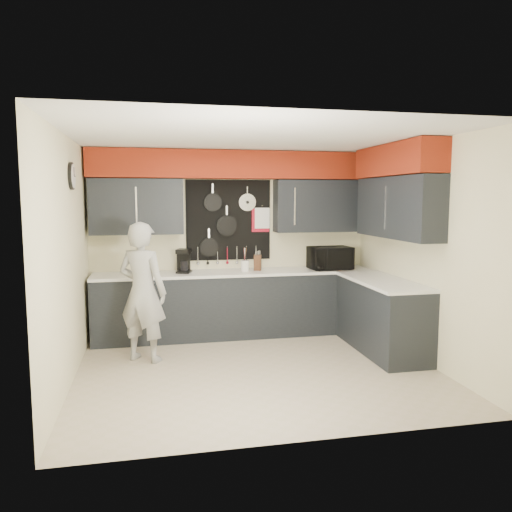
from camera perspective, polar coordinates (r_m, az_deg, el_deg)
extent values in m
plane|color=#B9A990|center=(5.84, 0.10, -12.79)|extent=(4.00, 4.00, 0.00)
cube|color=#F3EABB|center=(7.25, -2.77, 1.56)|extent=(4.00, 0.01, 2.60)
cube|color=black|center=(6.98, -13.48, 5.51)|extent=(1.24, 0.32, 0.75)
cube|color=black|center=(7.38, 7.31, 5.69)|extent=(1.34, 0.32, 0.75)
cube|color=maroon|center=(7.06, -2.59, 10.36)|extent=(3.94, 0.36, 0.38)
cube|color=black|center=(7.21, -3.16, 4.12)|extent=(1.22, 0.03, 1.15)
cylinder|color=black|center=(7.13, -4.96, 6.13)|extent=(0.26, 0.04, 0.26)
cylinder|color=black|center=(7.17, -3.35, 3.50)|extent=(0.30, 0.04, 0.30)
cylinder|color=black|center=(7.16, -5.39, 0.99)|extent=(0.27, 0.04, 0.27)
cylinder|color=silver|center=(7.21, -1.00, 6.16)|extent=(0.25, 0.02, 0.25)
cube|color=#A50C20|center=(7.28, 0.53, 4.11)|extent=(0.26, 0.01, 0.34)
cube|color=white|center=(7.27, 0.71, 4.35)|extent=(0.22, 0.01, 0.30)
cylinder|color=silver|center=(7.17, -6.66, 0.10)|extent=(0.01, 0.01, 0.20)
cylinder|color=silver|center=(7.18, -5.54, 0.13)|extent=(0.01, 0.01, 0.20)
cylinder|color=silver|center=(7.20, -4.42, 0.16)|extent=(0.01, 0.01, 0.20)
cylinder|color=silver|center=(7.22, -3.30, 0.18)|extent=(0.01, 0.01, 0.20)
cylinder|color=silver|center=(7.24, -2.19, 0.21)|extent=(0.01, 0.01, 0.20)
cylinder|color=silver|center=(7.27, -1.09, 0.23)|extent=(0.01, 0.01, 0.20)
cylinder|color=silver|center=(7.30, 0.00, 0.26)|extent=(0.01, 0.01, 0.20)
cube|color=#F3EABB|center=(6.27, 18.25, 0.43)|extent=(0.01, 3.50, 2.60)
cube|color=black|center=(6.42, 15.87, 5.35)|extent=(0.32, 1.70, 0.75)
cube|color=maroon|center=(6.43, 15.88, 10.49)|extent=(0.36, 1.70, 0.38)
cube|color=#F3EABB|center=(5.49, -20.72, -0.51)|extent=(0.01, 3.50, 2.60)
cylinder|color=black|center=(5.85, -20.34, 8.57)|extent=(0.04, 0.30, 0.30)
cylinder|color=white|center=(5.85, -20.12, 8.58)|extent=(0.01, 0.26, 0.26)
cube|color=black|center=(7.09, -2.35, -5.59)|extent=(3.90, 0.60, 0.88)
cube|color=silver|center=(6.99, -2.34, -1.93)|extent=(3.90, 0.63, 0.04)
cube|color=black|center=(6.58, 14.20, -6.76)|extent=(0.60, 1.60, 0.88)
cube|color=silver|center=(6.48, 14.19, -2.81)|extent=(0.63, 1.60, 0.04)
cube|color=black|center=(6.94, -1.97, -9.18)|extent=(3.90, 0.06, 0.10)
imported|color=black|center=(7.25, 8.45, -0.23)|extent=(0.61, 0.44, 0.32)
cube|color=#322010|center=(7.07, 0.18, -0.76)|extent=(0.13, 0.13, 0.22)
cylinder|color=white|center=(7.00, -1.27, -1.13)|extent=(0.12, 0.12, 0.15)
cube|color=black|center=(6.92, -8.22, -1.79)|extent=(0.24, 0.26, 0.03)
cube|color=black|center=(6.98, -8.28, -0.44)|extent=(0.19, 0.11, 0.30)
cube|color=black|center=(6.88, -8.25, 0.55)|extent=(0.24, 0.26, 0.06)
cylinder|color=black|center=(6.89, -8.22, -1.12)|extent=(0.11, 0.11, 0.14)
imported|color=#A5A4A2|center=(6.07, -12.83, -4.04)|extent=(0.73, 0.66, 1.67)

